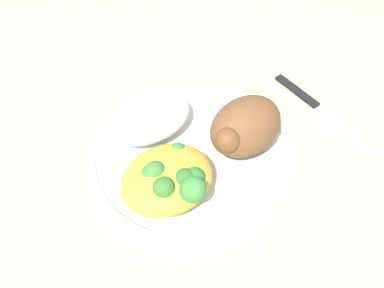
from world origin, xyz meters
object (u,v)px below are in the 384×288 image
(rice_pile, at_px, (151,118))
(fork, at_px, (308,111))
(mac_cheese_with_broccoli, at_px, (169,179))
(roasted_chicken, at_px, (245,127))
(knife, at_px, (317,105))
(plate, at_px, (192,154))

(rice_pile, height_order, fork, rice_pile)
(rice_pile, height_order, mac_cheese_with_broccoli, mac_cheese_with_broccoli)
(rice_pile, bearing_deg, roasted_chicken, 124.82)
(rice_pile, distance_m, knife, 0.24)
(plate, bearing_deg, rice_pile, -75.90)
(plate, bearing_deg, roasted_chicken, 145.99)
(fork, bearing_deg, plate, -11.65)
(knife, bearing_deg, fork, -6.29)
(mac_cheese_with_broccoli, xyz_separation_m, fork, (-0.24, 0.01, -0.04))
(mac_cheese_with_broccoli, relative_size, knife, 0.57)
(roasted_chicken, distance_m, rice_pile, 0.12)
(mac_cheese_with_broccoli, distance_m, knife, 0.26)
(plate, xyz_separation_m, roasted_chicken, (-0.05, 0.04, 0.04))
(rice_pile, distance_m, fork, 0.22)
(mac_cheese_with_broccoli, bearing_deg, knife, 178.03)
(roasted_chicken, bearing_deg, knife, 178.51)
(knife, bearing_deg, plate, -11.18)
(plate, distance_m, fork, 0.18)
(plate, relative_size, rice_pile, 2.41)
(mac_cheese_with_broccoli, distance_m, fork, 0.24)
(knife, bearing_deg, roasted_chicken, -1.49)
(mac_cheese_with_broccoli, xyz_separation_m, knife, (-0.25, 0.01, -0.04))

